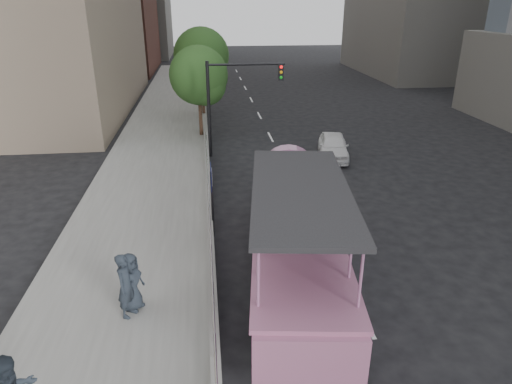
{
  "coord_description": "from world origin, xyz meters",
  "views": [
    {
      "loc": [
        -3.11,
        -12.09,
        8.1
      ],
      "look_at": [
        -1.45,
        2.56,
        1.89
      ],
      "focal_mm": 32.0,
      "sensor_mm": 36.0,
      "label": 1
    }
  ],
  "objects_px": {
    "car": "(333,146)",
    "pedestrian_far": "(131,282)",
    "traffic_signal": "(231,93)",
    "street_tree_near": "(200,78)",
    "street_tree_far": "(203,58)",
    "pedestrian_near": "(126,285)",
    "duck_boat": "(295,234)",
    "parking_sign": "(212,192)"
  },
  "relations": [
    {
      "from": "duck_boat",
      "to": "street_tree_far",
      "type": "xyz_separation_m",
      "value": [
        -2.66,
        21.45,
        3.03
      ]
    },
    {
      "from": "pedestrian_far",
      "to": "parking_sign",
      "type": "height_order",
      "value": "parking_sign"
    },
    {
      "from": "car",
      "to": "pedestrian_far",
      "type": "height_order",
      "value": "pedestrian_far"
    },
    {
      "from": "parking_sign",
      "to": "street_tree_far",
      "type": "relative_size",
      "value": 0.44
    },
    {
      "from": "car",
      "to": "street_tree_far",
      "type": "xyz_separation_m",
      "value": [
        -6.96,
        10.43,
        3.64
      ]
    },
    {
      "from": "parking_sign",
      "to": "pedestrian_far",
      "type": "bearing_deg",
      "value": -117.04
    },
    {
      "from": "car",
      "to": "street_tree_near",
      "type": "distance_m",
      "value": 8.99
    },
    {
      "from": "traffic_signal",
      "to": "street_tree_near",
      "type": "relative_size",
      "value": 0.91
    },
    {
      "from": "pedestrian_near",
      "to": "traffic_signal",
      "type": "height_order",
      "value": "traffic_signal"
    },
    {
      "from": "car",
      "to": "street_tree_near",
      "type": "bearing_deg",
      "value": 160.2
    },
    {
      "from": "pedestrian_near",
      "to": "street_tree_far",
      "type": "distance_m",
      "value": 23.97
    },
    {
      "from": "pedestrian_far",
      "to": "street_tree_far",
      "type": "height_order",
      "value": "street_tree_far"
    },
    {
      "from": "traffic_signal",
      "to": "street_tree_far",
      "type": "relative_size",
      "value": 0.81
    },
    {
      "from": "duck_boat",
      "to": "pedestrian_near",
      "type": "relative_size",
      "value": 5.76
    },
    {
      "from": "car",
      "to": "pedestrian_near",
      "type": "bearing_deg",
      "value": -112.91
    },
    {
      "from": "street_tree_near",
      "to": "duck_boat",
      "type": "bearing_deg",
      "value": -79.52
    },
    {
      "from": "car",
      "to": "pedestrian_near",
      "type": "distance_m",
      "value": 16.13
    },
    {
      "from": "car",
      "to": "parking_sign",
      "type": "xyz_separation_m",
      "value": [
        -6.85,
        -8.49,
        1.1
      ]
    },
    {
      "from": "car",
      "to": "street_tree_far",
      "type": "bearing_deg",
      "value": 135.67
    },
    {
      "from": "street_tree_far",
      "to": "pedestrian_near",
      "type": "bearing_deg",
      "value": -95.46
    },
    {
      "from": "duck_boat",
      "to": "car",
      "type": "xyz_separation_m",
      "value": [
        4.3,
        11.02,
        -0.6
      ]
    },
    {
      "from": "traffic_signal",
      "to": "street_tree_near",
      "type": "bearing_deg",
      "value": 114.98
    },
    {
      "from": "car",
      "to": "parking_sign",
      "type": "bearing_deg",
      "value": -116.93
    },
    {
      "from": "traffic_signal",
      "to": "car",
      "type": "bearing_deg",
      "value": -10.25
    },
    {
      "from": "pedestrian_near",
      "to": "pedestrian_far",
      "type": "xyz_separation_m",
      "value": [
        0.08,
        0.26,
        -0.08
      ]
    },
    {
      "from": "traffic_signal",
      "to": "street_tree_near",
      "type": "distance_m",
      "value": 3.8
    },
    {
      "from": "car",
      "to": "street_tree_near",
      "type": "xyz_separation_m",
      "value": [
        -7.16,
        4.43,
        3.15
      ]
    },
    {
      "from": "pedestrian_near",
      "to": "parking_sign",
      "type": "bearing_deg",
      "value": -6.73
    },
    {
      "from": "car",
      "to": "duck_boat",
      "type": "bearing_deg",
      "value": -99.34
    },
    {
      "from": "duck_boat",
      "to": "parking_sign",
      "type": "bearing_deg",
      "value": 135.32
    },
    {
      "from": "car",
      "to": "street_tree_far",
      "type": "distance_m",
      "value": 13.06
    },
    {
      "from": "car",
      "to": "street_tree_near",
      "type": "relative_size",
      "value": 0.68
    },
    {
      "from": "pedestrian_far",
      "to": "car",
      "type": "bearing_deg",
      "value": -7.85
    },
    {
      "from": "duck_boat",
      "to": "traffic_signal",
      "type": "distance_m",
      "value": 12.29
    },
    {
      "from": "pedestrian_far",
      "to": "street_tree_far",
      "type": "relative_size",
      "value": 0.26
    },
    {
      "from": "street_tree_near",
      "to": "street_tree_far",
      "type": "height_order",
      "value": "street_tree_far"
    },
    {
      "from": "pedestrian_near",
      "to": "duck_boat",
      "type": "bearing_deg",
      "value": -46.03
    },
    {
      "from": "pedestrian_far",
      "to": "parking_sign",
      "type": "xyz_separation_m",
      "value": [
        2.28,
        4.47,
        0.62
      ]
    },
    {
      "from": "car",
      "to": "parking_sign",
      "type": "relative_size",
      "value": 1.39
    },
    {
      "from": "street_tree_far",
      "to": "duck_boat",
      "type": "bearing_deg",
      "value": -82.94
    },
    {
      "from": "car",
      "to": "pedestrian_near",
      "type": "relative_size",
      "value": 2.14
    },
    {
      "from": "pedestrian_near",
      "to": "traffic_signal",
      "type": "distance_m",
      "value": 14.87
    }
  ]
}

